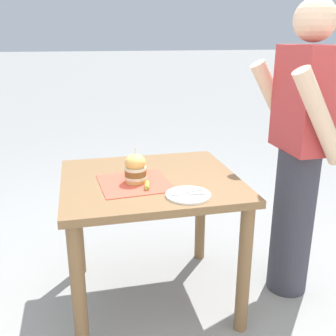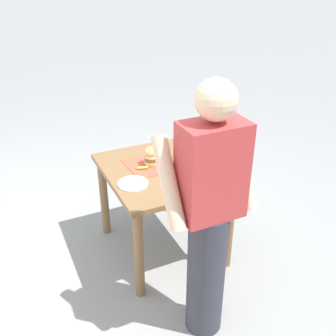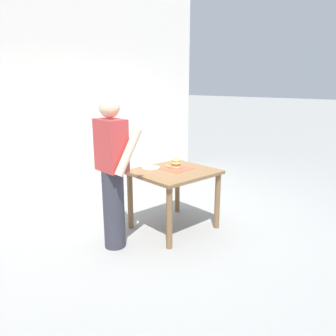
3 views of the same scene
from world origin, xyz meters
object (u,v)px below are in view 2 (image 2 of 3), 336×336
at_px(sandwich, 152,156).
at_px(side_plate_with_forks, 133,184).
at_px(patio_table, 163,183).
at_px(diner_across_table, 209,216).
at_px(pickle_spear, 143,168).

xyz_separation_m(sandwich, side_plate_with_forks, (0.24, 0.22, -0.07)).
distance_m(patio_table, diner_across_table, 0.88).
xyz_separation_m(sandwich, diner_across_table, (0.03, 0.92, 0.04)).
height_order(sandwich, pickle_spear, sandwich).
relative_size(patio_table, side_plate_with_forks, 4.32).
bearing_deg(diner_across_table, patio_table, -95.83).
distance_m(side_plate_with_forks, diner_across_table, 0.74).
distance_m(sandwich, side_plate_with_forks, 0.33).
relative_size(sandwich, pickle_spear, 2.23).
bearing_deg(side_plate_with_forks, sandwich, -137.71).
bearing_deg(diner_across_table, pickle_spear, -86.10).
bearing_deg(pickle_spear, diner_across_table, 93.90).
relative_size(sandwich, side_plate_with_forks, 0.84).
relative_size(pickle_spear, side_plate_with_forks, 0.38).
bearing_deg(side_plate_with_forks, pickle_spear, -129.69).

